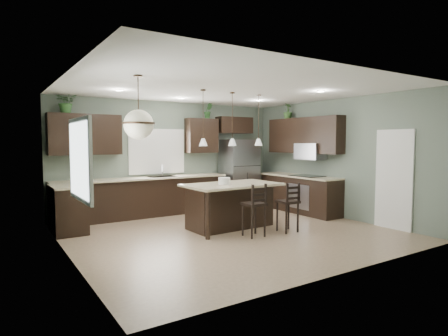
% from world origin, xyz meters
% --- Properties ---
extents(ground, '(6.00, 6.00, 0.00)m').
position_xyz_m(ground, '(0.00, 0.00, 0.00)').
color(ground, '#9E8466').
rests_on(ground, ground).
extents(pantry_door, '(0.04, 0.82, 2.04)m').
position_xyz_m(pantry_door, '(2.98, -1.55, 1.02)').
color(pantry_door, white).
rests_on(pantry_door, ground).
extents(window_back, '(1.35, 0.02, 1.00)m').
position_xyz_m(window_back, '(-0.40, 2.73, 1.55)').
color(window_back, white).
rests_on(window_back, room_shell).
extents(window_left, '(0.02, 1.10, 1.00)m').
position_xyz_m(window_left, '(-2.98, -0.80, 1.55)').
color(window_left, white).
rests_on(window_left, room_shell).
extents(left_return_cabs, '(0.60, 0.90, 0.90)m').
position_xyz_m(left_return_cabs, '(-2.70, 1.70, 0.45)').
color(left_return_cabs, black).
rests_on(left_return_cabs, ground).
extents(left_return_countertop, '(0.66, 0.96, 0.04)m').
position_xyz_m(left_return_countertop, '(-2.68, 1.70, 0.92)').
color(left_return_countertop, beige).
rests_on(left_return_countertop, left_return_cabs).
extents(back_lower_cabs, '(4.20, 0.60, 0.90)m').
position_xyz_m(back_lower_cabs, '(-0.85, 2.45, 0.45)').
color(back_lower_cabs, black).
rests_on(back_lower_cabs, ground).
extents(back_countertop, '(4.20, 0.66, 0.04)m').
position_xyz_m(back_countertop, '(-0.85, 2.43, 0.92)').
color(back_countertop, beige).
rests_on(back_countertop, back_lower_cabs).
extents(sink_inset, '(0.70, 0.45, 0.01)m').
position_xyz_m(sink_inset, '(-0.40, 2.43, 0.94)').
color(sink_inset, gray).
rests_on(sink_inset, back_countertop).
extents(faucet, '(0.02, 0.02, 0.28)m').
position_xyz_m(faucet, '(-0.40, 2.40, 1.08)').
color(faucet, silver).
rests_on(faucet, back_countertop).
extents(back_upper_left, '(1.55, 0.34, 0.90)m').
position_xyz_m(back_upper_left, '(-2.15, 2.58, 1.95)').
color(back_upper_left, black).
rests_on(back_upper_left, room_shell).
extents(back_upper_right, '(0.85, 0.34, 0.90)m').
position_xyz_m(back_upper_right, '(0.80, 2.58, 1.95)').
color(back_upper_right, black).
rests_on(back_upper_right, room_shell).
extents(fridge_header, '(1.05, 0.34, 0.45)m').
position_xyz_m(fridge_header, '(1.85, 2.58, 2.25)').
color(fridge_header, black).
rests_on(fridge_header, room_shell).
extents(right_lower_cabs, '(0.60, 2.35, 0.90)m').
position_xyz_m(right_lower_cabs, '(2.70, 0.87, 0.45)').
color(right_lower_cabs, black).
rests_on(right_lower_cabs, ground).
extents(right_countertop, '(0.66, 2.35, 0.04)m').
position_xyz_m(right_countertop, '(2.68, 0.87, 0.92)').
color(right_countertop, beige).
rests_on(right_countertop, right_lower_cabs).
extents(cooktop, '(0.58, 0.75, 0.02)m').
position_xyz_m(cooktop, '(2.68, 0.60, 0.94)').
color(cooktop, black).
rests_on(cooktop, right_countertop).
extents(wall_oven_front, '(0.01, 0.72, 0.60)m').
position_xyz_m(wall_oven_front, '(2.40, 0.60, 0.45)').
color(wall_oven_front, gray).
rests_on(wall_oven_front, right_lower_cabs).
extents(right_upper_cabs, '(0.34, 2.35, 0.90)m').
position_xyz_m(right_upper_cabs, '(2.83, 0.87, 1.95)').
color(right_upper_cabs, black).
rests_on(right_upper_cabs, room_shell).
extents(microwave, '(0.40, 0.75, 0.40)m').
position_xyz_m(microwave, '(2.78, 0.60, 1.55)').
color(microwave, gray).
rests_on(microwave, right_upper_cabs).
extents(refrigerator, '(0.90, 0.74, 1.85)m').
position_xyz_m(refrigerator, '(1.81, 2.29, 0.93)').
color(refrigerator, '#97979F').
rests_on(refrigerator, ground).
extents(kitchen_island, '(2.00, 1.18, 0.92)m').
position_xyz_m(kitchen_island, '(0.24, 0.30, 0.46)').
color(kitchen_island, black).
rests_on(kitchen_island, ground).
extents(serving_dish, '(0.24, 0.24, 0.14)m').
position_xyz_m(serving_dish, '(0.04, 0.30, 0.99)').
color(serving_dish, silver).
rests_on(serving_dish, kitchen_island).
extents(bar_stool_center, '(0.38, 0.38, 1.02)m').
position_xyz_m(bar_stool_center, '(0.18, -0.51, 0.51)').
color(bar_stool_center, black).
rests_on(bar_stool_center, ground).
extents(bar_stool_right, '(0.39, 0.39, 0.99)m').
position_xyz_m(bar_stool_right, '(0.97, -0.57, 0.50)').
color(bar_stool_right, black).
rests_on(bar_stool_right, ground).
extents(pendant_left, '(0.17, 0.17, 1.10)m').
position_xyz_m(pendant_left, '(-0.46, 0.28, 2.25)').
color(pendant_left, white).
rests_on(pendant_left, room_shell).
extents(pendant_center, '(0.17, 0.17, 1.10)m').
position_xyz_m(pendant_center, '(0.24, 0.30, 2.25)').
color(pendant_center, silver).
rests_on(pendant_center, room_shell).
extents(pendant_right, '(0.17, 0.17, 1.10)m').
position_xyz_m(pendant_right, '(0.94, 0.33, 2.25)').
color(pendant_right, white).
rests_on(pendant_right, room_shell).
extents(chandelier, '(0.50, 0.50, 0.98)m').
position_xyz_m(chandelier, '(-2.04, -0.51, 2.31)').
color(chandelier, beige).
rests_on(chandelier, room_shell).
extents(plant_back_left, '(0.51, 0.47, 0.48)m').
position_xyz_m(plant_back_left, '(-2.53, 2.55, 2.64)').
color(plant_back_left, '#2A5424').
rests_on(plant_back_left, back_upper_left).
extents(plant_back_right, '(0.27, 0.24, 0.41)m').
position_xyz_m(plant_back_right, '(0.98, 2.55, 2.60)').
color(plant_back_right, '#2B5927').
rests_on(plant_back_right, back_upper_right).
extents(plant_right_wall, '(0.29, 0.29, 0.42)m').
position_xyz_m(plant_right_wall, '(2.80, 1.46, 2.61)').
color(plant_right_wall, '#345A27').
rests_on(plant_right_wall, right_upper_cabs).
extents(room_shell, '(6.00, 6.00, 6.00)m').
position_xyz_m(room_shell, '(0.00, 0.00, 1.70)').
color(room_shell, slate).
rests_on(room_shell, ground).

